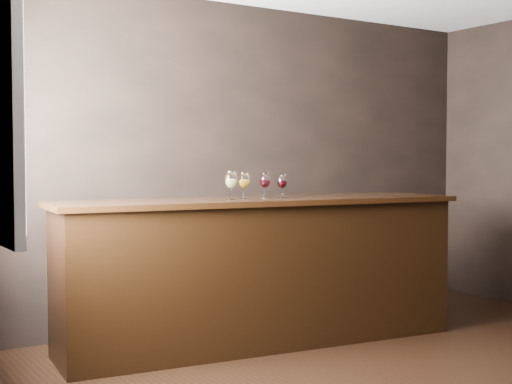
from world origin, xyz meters
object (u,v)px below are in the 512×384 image
glass_white (231,180)px  glass_red_a (265,181)px  glass_amber (244,181)px  glass_red_b (282,182)px  bar_counter (261,274)px  back_bar_shelf (227,282)px

glass_white → glass_red_a: (0.32, 0.03, -0.01)m
glass_white → glass_amber: glass_white is taller
glass_red_a → glass_red_b: 0.15m
bar_counter → glass_white: size_ratio=14.64×
bar_counter → glass_red_a: size_ratio=15.56×
bar_counter → glass_red_b: bearing=3.5°
bar_counter → glass_white: glass_white is taller
glass_white → bar_counter: bearing=2.5°
glass_red_b → glass_amber: bearing=171.4°
back_bar_shelf → glass_red_b: glass_red_b is taller
bar_counter → glass_red_a: 0.72m
glass_amber → glass_red_a: (0.17, -0.02, -0.00)m
glass_white → glass_amber: 0.15m
glass_white → glass_amber: bearing=19.3°
glass_amber → glass_red_b: glass_amber is taller
glass_red_a → bar_counter: bearing=-161.3°
bar_counter → glass_white: 0.78m
back_bar_shelf → glass_red_a: size_ratio=10.65×
bar_counter → glass_amber: 0.73m
back_bar_shelf → glass_red_a: 1.08m
glass_amber → glass_red_b: size_ratio=1.08×
glass_amber → back_bar_shelf: bearing=72.4°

